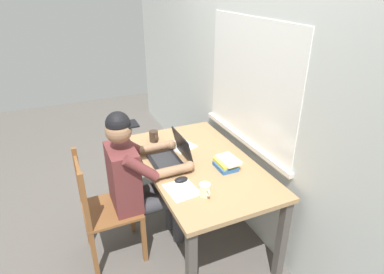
% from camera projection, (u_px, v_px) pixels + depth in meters
% --- Properties ---
extents(ground_plane, '(8.00, 8.00, 0.00)m').
position_uv_depth(ground_plane, '(198.00, 233.00, 2.90)').
color(ground_plane, '#56514C').
extents(back_wall, '(6.00, 0.08, 2.60)m').
position_uv_depth(back_wall, '(257.00, 87.00, 2.51)').
color(back_wall, beige).
rests_on(back_wall, ground).
extents(desk, '(1.40, 0.82, 0.74)m').
position_uv_depth(desk, '(199.00, 172.00, 2.61)').
color(desk, '#9E7A51').
rests_on(desk, ground).
extents(seated_person, '(0.50, 0.60, 1.23)m').
position_uv_depth(seated_person, '(137.00, 177.00, 2.50)').
color(seated_person, brown).
rests_on(seated_person, ground).
extents(wooden_chair, '(0.42, 0.42, 0.93)m').
position_uv_depth(wooden_chair, '(104.00, 209.00, 2.49)').
color(wooden_chair, brown).
rests_on(wooden_chair, ground).
extents(laptop, '(0.33, 0.28, 0.23)m').
position_uv_depth(laptop, '(173.00, 156.00, 2.55)').
color(laptop, black).
rests_on(laptop, desk).
extents(computer_mouse, '(0.06, 0.10, 0.03)m').
position_uv_depth(computer_mouse, '(181.00, 180.00, 2.32)').
color(computer_mouse, black).
rests_on(computer_mouse, desk).
extents(coffee_mug_white, '(0.12, 0.08, 0.09)m').
position_uv_depth(coffee_mug_white, '(205.00, 190.00, 2.16)').
color(coffee_mug_white, beige).
rests_on(coffee_mug_white, desk).
extents(coffee_mug_dark, '(0.12, 0.08, 0.10)m').
position_uv_depth(coffee_mug_dark, '(154.00, 136.00, 2.88)').
color(coffee_mug_dark, '#38281E').
rests_on(coffee_mug_dark, desk).
extents(book_stack_main, '(0.21, 0.16, 0.08)m').
position_uv_depth(book_stack_main, '(226.00, 163.00, 2.48)').
color(book_stack_main, '#2D5B9E').
rests_on(book_stack_main, desk).
extents(paper_pile_near_laptop, '(0.25, 0.22, 0.00)m').
position_uv_depth(paper_pile_near_laptop, '(182.00, 190.00, 2.23)').
color(paper_pile_near_laptop, white).
rests_on(paper_pile_near_laptop, desk).
extents(paper_pile_back_corner, '(0.27, 0.26, 0.01)m').
position_uv_depth(paper_pile_back_corner, '(181.00, 146.00, 2.81)').
color(paper_pile_back_corner, white).
rests_on(paper_pile_back_corner, desk).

